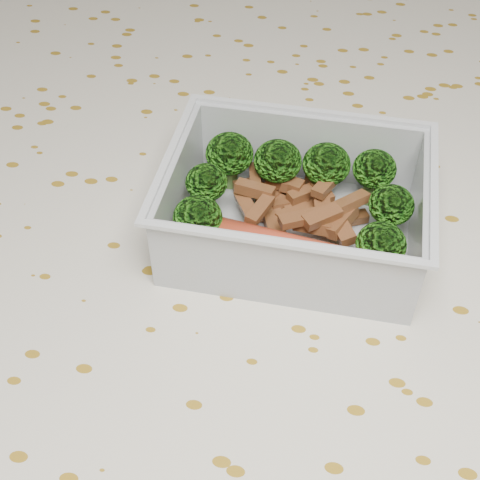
# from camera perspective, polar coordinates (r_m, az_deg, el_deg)

# --- Properties ---
(dining_table) EXTENTS (1.40, 0.90, 0.75)m
(dining_table) POSITION_cam_1_polar(r_m,az_deg,el_deg) (0.50, -0.24, -9.99)
(dining_table) COLOR brown
(dining_table) RESTS_ON ground
(tablecloth) EXTENTS (1.46, 0.96, 0.19)m
(tablecloth) POSITION_cam_1_polar(r_m,az_deg,el_deg) (0.45, -0.26, -6.43)
(tablecloth) COLOR silver
(tablecloth) RESTS_ON dining_table
(lunch_container) EXTENTS (0.17, 0.14, 0.06)m
(lunch_container) POSITION_cam_1_polar(r_m,az_deg,el_deg) (0.44, 4.69, 2.20)
(lunch_container) COLOR silver
(lunch_container) RESTS_ON tablecloth
(broccoli_florets) EXTENTS (0.15, 0.10, 0.04)m
(broccoli_florets) POSITION_cam_1_polar(r_m,az_deg,el_deg) (0.44, 4.66, 4.67)
(broccoli_florets) COLOR #608C3F
(broccoli_florets) RESTS_ON lunch_container
(meat_pile) EXTENTS (0.10, 0.07, 0.03)m
(meat_pile) POSITION_cam_1_polar(r_m,az_deg,el_deg) (0.45, 4.96, 3.09)
(meat_pile) COLOR brown
(meat_pile) RESTS_ON lunch_container
(sausage) EXTENTS (0.15, 0.05, 0.02)m
(sausage) POSITION_cam_1_polar(r_m,az_deg,el_deg) (0.41, 4.51, -1.25)
(sausage) COLOR #C83F25
(sausage) RESTS_ON lunch_container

